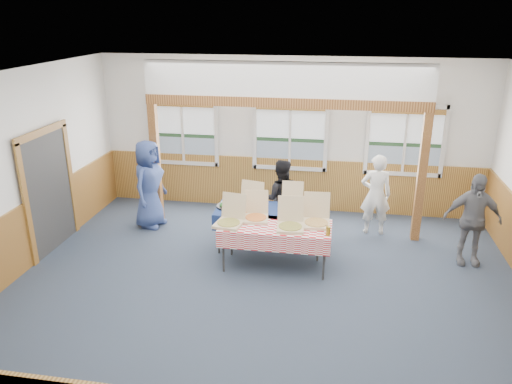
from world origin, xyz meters
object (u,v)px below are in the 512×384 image
table_left (270,213)px  woman_white (376,195)px  person_grey (472,219)px  woman_black (280,198)px  table_right (276,228)px  man_blue (149,184)px

table_left → woman_white: bearing=15.9°
person_grey → woman_white: bearing=146.7°
table_left → woman_white: woman_white is taller
table_left → woman_black: bearing=68.1°
table_right → man_blue: man_blue is taller
person_grey → table_left: bearing=-179.9°
table_left → woman_white: 2.11m
table_right → man_blue: (-2.65, 1.29, 0.17)m
table_right → man_blue: 2.95m
table_left → person_grey: (3.36, 0.05, 0.09)m
woman_white → man_blue: bearing=1.4°
table_left → woman_black: 0.62m
table_left → person_grey: 3.36m
woman_white → man_blue: size_ratio=0.90×
table_left → table_right: same height
person_grey → woman_black: bearing=169.4°
woman_white → woman_black: 1.80m
table_right → woman_black: woman_black is taller
table_right → woman_black: (-0.08, 1.27, 0.04)m
woman_black → person_grey: size_ratio=0.94×
woman_white → woman_black: (-1.75, -0.40, -0.04)m
table_right → woman_black: 1.27m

